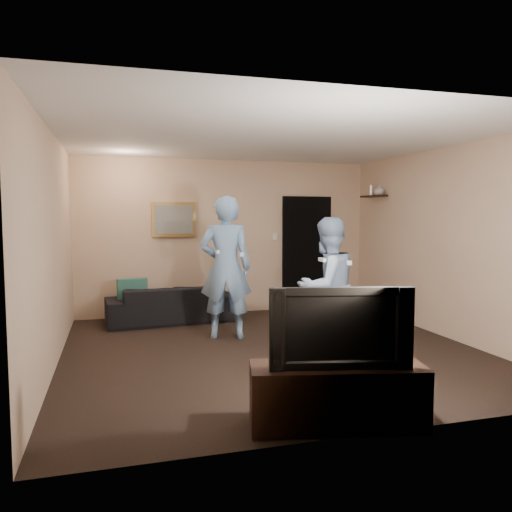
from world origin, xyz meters
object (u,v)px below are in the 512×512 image
object	(u,v)px
television	(338,326)
wii_player_left	(226,267)
wii_player_right	(327,287)
sofa	(171,304)
tv_console	(337,396)

from	to	relation	value
television	wii_player_left	bearing A→B (deg)	106.85
wii_player_left	wii_player_right	world-z (taller)	wii_player_left
sofa	tv_console	size ratio (longest dim) A/B	1.43
television	wii_player_left	size ratio (longest dim) A/B	0.57
sofa	wii_player_left	xyz separation A→B (m)	(0.61, -1.21, 0.68)
television	wii_player_right	size ratio (longest dim) A/B	0.67
tv_console	sofa	bearing A→B (deg)	113.68
sofa	television	xyz separation A→B (m)	(0.83, -4.28, 0.53)
tv_console	television	xyz separation A→B (m)	(-0.00, 0.00, 0.56)
tv_console	television	distance (m)	0.56
wii_player_left	sofa	bearing A→B (deg)	116.64
sofa	wii_player_left	world-z (taller)	wii_player_left
sofa	television	size ratio (longest dim) A/B	1.78
television	wii_player_left	distance (m)	3.07
wii_player_right	wii_player_left	bearing A→B (deg)	128.84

